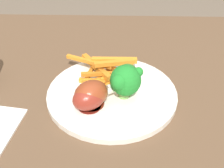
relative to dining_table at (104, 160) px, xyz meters
The scene contains 8 objects.
dining_table is the anchor object (origin of this frame).
dinner_plate 0.14m from the dining_table, 11.72° to the right, with size 0.26×0.26×0.01m, color white.
broccoli_floret_front 0.18m from the dining_table, 32.67° to the right, with size 0.06×0.05×0.07m.
broccoli_floret_middle 0.18m from the dining_table, 33.81° to the right, with size 0.05×0.05×0.07m.
broccoli_floret_back 0.18m from the dining_table, 35.56° to the right, with size 0.07×0.06×0.07m.
carrot_fries_pile 0.19m from the dining_table, ahead, with size 0.14×0.16×0.04m.
chicken_drumstick_near 0.15m from the dining_table, 37.58° to the left, with size 0.09×0.11×0.04m.
chicken_drumstick_far 0.15m from the dining_table, 29.27° to the left, with size 0.09×0.11×0.05m.
Camera 1 is at (-0.41, -0.03, 1.10)m, focal length 49.04 mm.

